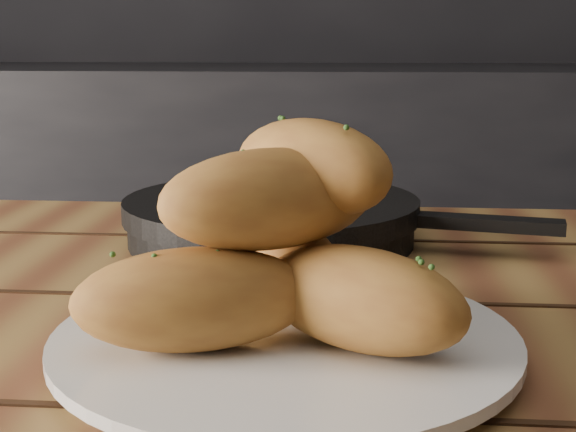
# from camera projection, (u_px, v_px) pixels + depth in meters

# --- Properties ---
(counter) EXTENTS (2.80, 0.60, 0.90)m
(counter) POSITION_uv_depth(u_px,v_px,m) (301.00, 275.00, 1.75)
(counter) COLOR black
(counter) RESTS_ON ground
(plate) EXTENTS (0.30, 0.30, 0.02)m
(plate) POSITION_uv_depth(u_px,v_px,m) (285.00, 344.00, 0.52)
(plate) COLOR silver
(plate) RESTS_ON table
(bread_rolls) EXTENTS (0.26, 0.22, 0.13)m
(bread_rolls) POSITION_uv_depth(u_px,v_px,m) (283.00, 246.00, 0.51)
(bread_rolls) COLOR #A8722E
(bread_rolls) RESTS_ON plate
(skillet) EXTENTS (0.43, 0.30, 0.05)m
(skillet) POSITION_uv_depth(u_px,v_px,m) (273.00, 219.00, 0.82)
(skillet) COLOR black
(skillet) RESTS_ON table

